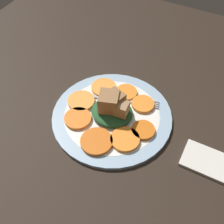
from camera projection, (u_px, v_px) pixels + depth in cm
name	position (u px, v px, depth cm)	size (l,w,h in cm)	color
table_slab	(112.00, 120.00, 71.64)	(120.00, 120.00, 2.00)	black
plate	(112.00, 116.00, 70.48)	(29.96, 29.96, 1.05)	#99B7D1
carrot_slice_0	(128.00, 93.00, 74.21)	(5.74, 5.74, 0.81)	orange
carrot_slice_1	(104.00, 88.00, 75.50)	(6.74, 6.74, 0.81)	orange
carrot_slice_2	(81.00, 101.00, 72.33)	(6.95, 6.95, 0.81)	#F99438
carrot_slice_3	(78.00, 118.00, 68.72)	(6.71, 6.71, 0.81)	orange
carrot_slice_4	(96.00, 141.00, 64.43)	(7.53, 7.53, 0.81)	orange
carrot_slice_5	(125.00, 139.00, 64.78)	(6.86, 6.86, 0.81)	orange
carrot_slice_6	(143.00, 130.00, 66.47)	(5.60, 5.60, 0.81)	orange
carrot_slice_7	(143.00, 104.00, 71.72)	(5.81, 5.81, 0.81)	orange
center_pile	(113.00, 108.00, 68.11)	(10.48, 9.43, 6.63)	#235128
fork	(124.00, 100.00, 72.82)	(18.62, 7.29, 0.40)	#B2B2B7
napkin	(210.00, 162.00, 62.15)	(12.17, 7.30, 0.80)	silver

